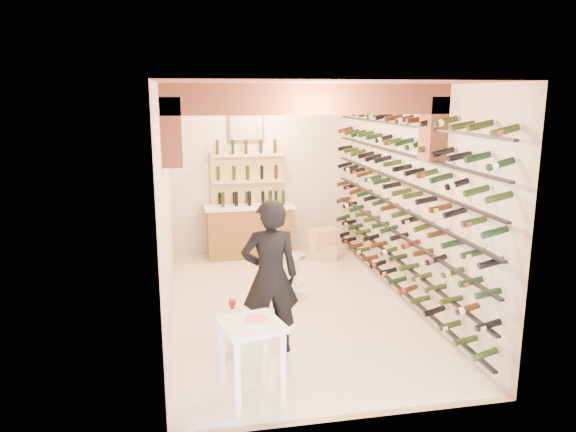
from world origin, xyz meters
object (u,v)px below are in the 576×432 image
Objects in this scene: tasting_table at (251,337)px; chrome_barstool at (294,272)px; crate_lower at (323,251)px; white_stool at (247,335)px; back_counter at (250,230)px; wine_rack at (393,200)px; person at (270,277)px.

tasting_table reaches higher than chrome_barstool.
chrome_barstool is 2.13m from crate_lower.
white_stool is 4.09m from crate_lower.
tasting_table is (-0.61, -5.12, 0.17)m from back_counter.
chrome_barstool is at bearing -80.24° from back_counter.
wine_rack reaches higher than white_stool.
wine_rack is 1.85m from chrome_barstool.
white_stool is at bearing -117.50° from crate_lower.
chrome_barstool is at bearing 167.83° from wine_rack.
back_counter is 3.57× the size of white_stool.
back_counter reaches higher than crate_lower.
crate_lower is at bearing 62.50° from white_stool.
back_counter is 2.42× the size of chrome_barstool.
chrome_barstool reaches higher than white_stool.
tasting_table is 0.55× the size of person.
white_stool is (0.08, 1.04, -0.46)m from tasting_table.
wine_rack reaches higher than person.
person is 3.83× the size of crate_lower.
tasting_table is 2.18× the size of white_stool.
back_counter is at bearing 82.56° from white_stool.
crate_lower is at bearing 53.12° from tasting_table.
person is at bearing -114.01° from crate_lower.
wine_rack is 5.50× the size of tasting_table.
back_counter is 4.06m from person.
tasting_table is at bearing -134.69° from wine_rack.
back_counter is 5.16m from tasting_table.
chrome_barstool is (0.64, 1.69, -0.54)m from person.
back_counter is 1.64× the size of tasting_table.
back_counter is at bearing 161.69° from crate_lower.
chrome_barstool is (-1.43, 0.31, -1.14)m from wine_rack.
chrome_barstool is at bearing 61.66° from white_stool.
person is at bearing 57.16° from tasting_table.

